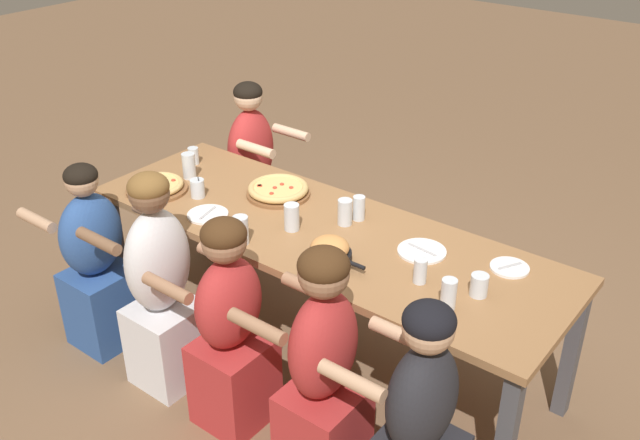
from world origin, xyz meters
TOP-DOWN VIEW (x-y plane):
  - ground_plane at (0.00, 0.00)m, footprint 18.00×18.00m
  - dining_table at (0.00, 0.00)m, footprint 2.59×0.86m
  - pizza_board_main at (-0.99, -0.22)m, footprint 0.34×0.34m
  - pizza_board_second at (-0.41, 0.16)m, footprint 0.35×0.35m
  - skillet_bowl at (0.23, -0.22)m, footprint 0.30×0.21m
  - empty_plate_a at (-0.55, -0.25)m, footprint 0.22×0.22m
  - empty_plate_b at (0.53, 0.12)m, footprint 0.24×0.24m
  - empty_plate_c at (0.92, 0.24)m, footprint 0.18×0.18m
  - cocktail_glass_blue at (-0.75, -0.13)m, footprint 0.08×0.08m
  - drinking_glass_a at (0.84, -0.21)m, footprint 0.07×0.07m
  - drinking_glass_b at (-0.11, -0.09)m, footprint 0.08×0.08m
  - drinking_glass_c at (-1.10, 0.17)m, footprint 0.06×0.06m
  - drinking_glass_d at (-0.22, -0.35)m, footprint 0.08×0.08m
  - drinking_glass_e at (-0.97, 0.02)m, footprint 0.08×0.08m
  - drinking_glass_f at (0.07, 0.12)m, footprint 0.07×0.07m
  - drinking_glass_g at (0.65, -0.11)m, footprint 0.06×0.06m
  - drinking_glass_h at (0.10, 0.20)m, footprint 0.06×0.06m
  - drinking_glass_i at (0.90, -0.04)m, footprint 0.08×0.08m
  - diner_near_left at (-1.03, -0.65)m, footprint 0.51×0.40m
  - diner_far_left at (-1.07, 0.65)m, footprint 0.51×0.40m
  - diner_near_midright at (0.52, -0.65)m, footprint 0.51×0.40m
  - diner_near_midleft at (-0.50, -0.65)m, footprint 0.51×0.40m
  - diner_near_right at (0.98, -0.65)m, footprint 0.51×0.40m
  - diner_near_center at (-0.03, -0.65)m, footprint 0.51×0.40m

SIDE VIEW (x-z plane):
  - ground_plane at x=0.00m, z-range 0.00..0.00m
  - diner_near_left at x=-1.03m, z-range -0.06..1.04m
  - diner_near_right at x=0.98m, z-range -0.05..1.07m
  - diner_near_center at x=-0.03m, z-range -0.04..1.07m
  - diner_far_left at x=-1.07m, z-range -0.05..1.13m
  - diner_near_midright at x=0.52m, z-range -0.04..1.13m
  - diner_near_midleft at x=-0.50m, z-range -0.05..1.15m
  - dining_table at x=0.00m, z-range 0.32..1.11m
  - empty_plate_b at x=0.53m, z-range 0.79..0.81m
  - empty_plate_a at x=-0.55m, z-range 0.79..0.81m
  - empty_plate_c at x=0.92m, z-range 0.79..0.81m
  - pizza_board_main at x=-0.99m, z-range 0.79..0.84m
  - pizza_board_second at x=-0.41m, z-range 0.79..0.85m
  - drinking_glass_c at x=-1.10m, z-range 0.78..0.88m
  - cocktail_glass_blue at x=-0.75m, z-range 0.77..0.90m
  - drinking_glass_i at x=0.90m, z-range 0.79..0.89m
  - drinking_glass_g at x=0.65m, z-range 0.78..0.90m
  - skillet_bowl at x=0.23m, z-range 0.78..0.91m
  - drinking_glass_h at x=0.10m, z-range 0.78..0.91m
  - drinking_glass_f at x=0.07m, z-range 0.78..0.92m
  - drinking_glass_b at x=-0.11m, z-range 0.78..0.92m
  - drinking_glass_a at x=0.84m, z-range 0.78..0.92m
  - drinking_glass_d at x=-0.22m, z-range 0.78..0.93m
  - drinking_glass_e at x=-0.97m, z-range 0.79..0.94m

